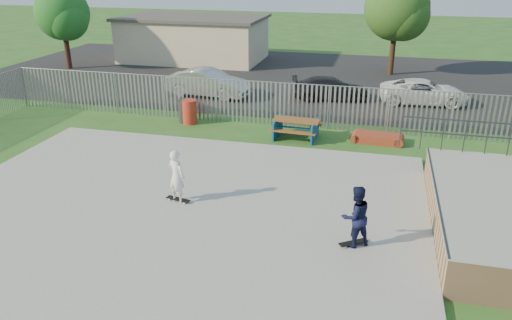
% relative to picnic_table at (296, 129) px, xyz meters
% --- Properties ---
extents(ground, '(120.00, 120.00, 0.00)m').
position_rel_picnic_table_xyz_m(ground, '(-2.44, -7.49, -0.42)').
color(ground, '#2C5B1F').
rests_on(ground, ground).
extents(concrete_slab, '(15.00, 12.00, 0.15)m').
position_rel_picnic_table_xyz_m(concrete_slab, '(-2.44, -7.49, -0.34)').
color(concrete_slab, '#989893').
rests_on(concrete_slab, ground).
extents(quarter_pipe, '(5.50, 7.05, 2.19)m').
position_rel_picnic_table_xyz_m(quarter_pipe, '(7.06, -6.45, 0.14)').
color(quarter_pipe, tan).
rests_on(quarter_pipe, ground).
extents(fence, '(26.04, 16.02, 2.00)m').
position_rel_picnic_table_xyz_m(fence, '(-1.44, -2.91, 0.58)').
color(fence, gray).
rests_on(fence, ground).
extents(picnic_table, '(2.05, 1.72, 0.82)m').
position_rel_picnic_table_xyz_m(picnic_table, '(0.00, 0.00, 0.00)').
color(picnic_table, brown).
rests_on(picnic_table, ground).
extents(funbox, '(1.82, 1.00, 0.35)m').
position_rel_picnic_table_xyz_m(funbox, '(3.39, 0.28, -0.24)').
color(funbox, maroon).
rests_on(funbox, ground).
extents(trash_bin_red, '(0.66, 0.66, 1.11)m').
position_rel_picnic_table_xyz_m(trash_bin_red, '(-5.14, 0.80, 0.13)').
color(trash_bin_red, '#B62C1C').
rests_on(trash_bin_red, ground).
extents(trash_bin_grey, '(0.64, 0.64, 1.07)m').
position_rel_picnic_table_xyz_m(trash_bin_grey, '(-5.40, 0.94, 0.12)').
color(trash_bin_grey, '#252528').
rests_on(trash_bin_grey, ground).
extents(parking_lot, '(40.00, 18.00, 0.02)m').
position_rel_picnic_table_xyz_m(parking_lot, '(-2.44, 11.51, -0.41)').
color(parking_lot, black).
rests_on(parking_lot, ground).
extents(car_silver, '(4.73, 2.09, 1.51)m').
position_rel_picnic_table_xyz_m(car_silver, '(-5.89, 5.58, 0.36)').
color(car_silver, silver).
rests_on(car_silver, parking_lot).
extents(car_dark, '(4.39, 2.49, 1.20)m').
position_rel_picnic_table_xyz_m(car_dark, '(0.71, 6.60, 0.20)').
color(car_dark, black).
rests_on(car_dark, parking_lot).
extents(car_white, '(4.62, 2.33, 1.25)m').
position_rel_picnic_table_xyz_m(car_white, '(5.57, 6.94, 0.23)').
color(car_white, white).
rests_on(car_white, parking_lot).
extents(building, '(10.40, 6.40, 3.20)m').
position_rel_picnic_table_xyz_m(building, '(-10.44, 15.51, 1.19)').
color(building, beige).
rests_on(building, ground).
extents(tree_left, '(3.59, 3.59, 5.54)m').
position_rel_picnic_table_xyz_m(tree_left, '(-17.73, 10.36, 3.30)').
color(tree_left, '#3C2018').
rests_on(tree_left, ground).
extents(tree_mid, '(4.06, 4.06, 6.26)m').
position_rel_picnic_table_xyz_m(tree_mid, '(3.88, 13.81, 3.80)').
color(tree_mid, '#3B2517').
rests_on(tree_mid, ground).
extents(skateboard_a, '(0.77, 0.62, 0.08)m').
position_rel_picnic_table_xyz_m(skateboard_a, '(2.98, -8.34, -0.23)').
color(skateboard_a, black).
rests_on(skateboard_a, concrete_slab).
extents(skateboard_b, '(0.82, 0.37, 0.08)m').
position_rel_picnic_table_xyz_m(skateboard_b, '(-2.48, -7.09, -0.23)').
color(skateboard_b, black).
rests_on(skateboard_b, concrete_slab).
extents(skater_navy, '(1.03, 0.99, 1.68)m').
position_rel_picnic_table_xyz_m(skater_navy, '(2.98, -8.34, 0.57)').
color(skater_navy, '#121539').
rests_on(skater_navy, concrete_slab).
extents(skater_white, '(0.72, 0.61, 1.68)m').
position_rel_picnic_table_xyz_m(skater_white, '(-2.48, -7.09, 0.57)').
color(skater_white, white).
rests_on(skater_white, concrete_slab).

